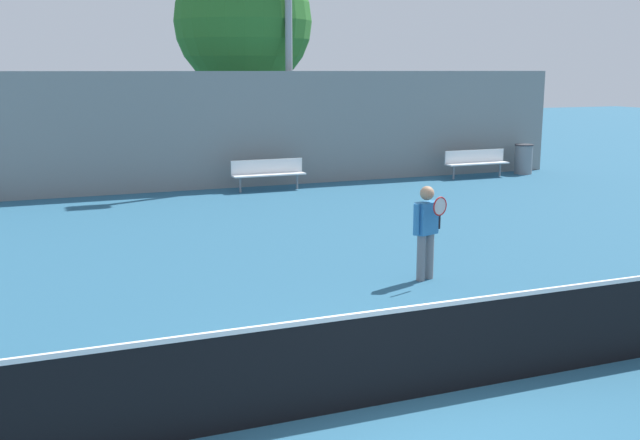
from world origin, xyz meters
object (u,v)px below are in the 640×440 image
at_px(bench_courtside_near, 476,160).
at_px(tree_green_broad, 243,23).
at_px(tennis_net, 383,357).
at_px(trash_bin, 523,159).
at_px(bench_courtside_far, 268,171).
at_px(tennis_player, 427,227).

xyz_separation_m(bench_courtside_near, tree_green_broad, (-6.58, 3.67, 4.34)).
height_order(tennis_net, bench_courtside_near, tennis_net).
bearing_deg(trash_bin, bench_courtside_far, -178.91).
relative_size(tennis_player, tree_green_broad, 0.22).
height_order(tennis_net, tree_green_broad, tree_green_broad).
relative_size(tennis_net, tree_green_broad, 1.70).
xyz_separation_m(bench_courtside_far, trash_bin, (8.97, 0.17, -0.06)).
bearing_deg(tennis_player, bench_courtside_near, 34.64).
height_order(tennis_net, tennis_player, tennis_player).
height_order(trash_bin, tree_green_broad, tree_green_broad).
distance_m(trash_bin, tree_green_broad, 10.23).
relative_size(trash_bin, tree_green_broad, 0.14).
xyz_separation_m(tennis_net, bench_courtside_far, (3.26, 13.82, 0.03)).
relative_size(tennis_net, bench_courtside_near, 5.58).
bearing_deg(tree_green_broad, tennis_player, -93.83).
bearing_deg(bench_courtside_far, tennis_net, -103.26).
height_order(bench_courtside_near, tree_green_broad, tree_green_broad).
bearing_deg(bench_courtside_near, tree_green_broad, 150.88).
bearing_deg(bench_courtside_far, tennis_player, -92.84).
bearing_deg(tennis_net, bench_courtside_near, 53.43).
height_order(tennis_player, bench_courtside_far, tennis_player).
height_order(tennis_player, bench_courtside_near, tennis_player).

